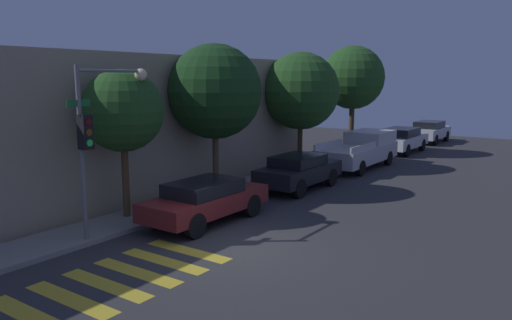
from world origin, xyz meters
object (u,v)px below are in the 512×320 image
pickup_truck (361,150)px  tree_near_corner (123,111)px  tree_midblock (215,92)px  tree_far_end (301,91)px  sedan_middle (299,171)px  sedan_tail_of_row (429,131)px  sedan_near_corner (206,200)px  tree_behind_truck (353,78)px  sedan_far_end (401,139)px  traffic_light_pole (99,122)px

pickup_truck → tree_near_corner: 13.45m
tree_midblock → tree_far_end: size_ratio=1.01×
sedan_middle → tree_midblock: tree_midblock is taller
sedan_tail_of_row → tree_far_end: size_ratio=0.79×
sedan_near_corner → tree_behind_truck: 16.10m
tree_midblock → tree_far_end: 6.42m
sedan_far_end → sedan_middle: bearing=-180.0°
sedan_far_end → tree_behind_truck: 4.83m
sedan_middle → sedan_tail_of_row: size_ratio=0.95×
sedan_far_end → tree_midblock: size_ratio=0.82×
sedan_middle → tree_near_corner: tree_near_corner is taller
sedan_tail_of_row → tree_behind_truck: tree_behind_truck is taller
pickup_truck → tree_far_end: 4.27m
sedan_far_end → sedan_tail_of_row: (5.74, -0.00, 0.00)m
pickup_truck → tree_behind_truck: bearing=30.6°
tree_far_end → tree_behind_truck: size_ratio=0.91×
tree_midblock → pickup_truck: bearing=-14.3°
traffic_light_pole → sedan_far_end: size_ratio=1.02×
traffic_light_pole → sedan_far_end: (20.66, -1.27, -2.48)m
sedan_near_corner → tree_midblock: (3.16, 2.20, 3.18)m
sedan_middle → tree_near_corner: 7.73m
tree_midblock → tree_behind_truck: bearing=0.0°
traffic_light_pole → tree_far_end: (12.40, 0.93, 0.52)m
traffic_light_pole → tree_midblock: bearing=8.9°
tree_midblock → traffic_light_pole: bearing=-171.1°
traffic_light_pole → sedan_middle: traffic_light_pole is taller
sedan_far_end → tree_far_end: bearing=165.1°
sedan_near_corner → sedan_middle: size_ratio=1.04×
sedan_near_corner → tree_behind_truck: tree_behind_truck is taller
sedan_middle → tree_far_end: (3.88, 2.20, 3.04)m
sedan_middle → sedan_tail_of_row: 17.88m
tree_far_end → tree_near_corner: bearing=180.0°
sedan_middle → sedan_far_end: (12.14, 0.00, 0.03)m
sedan_middle → sedan_tail_of_row: bearing=0.0°
pickup_truck → sedan_tail_of_row: (11.78, -0.00, -0.10)m
sedan_near_corner → pickup_truck: 11.80m
tree_near_corner → tree_far_end: bearing=0.0°
sedan_far_end → tree_midblock: (-14.68, 2.20, 3.12)m
sedan_near_corner → tree_far_end: bearing=12.9°
pickup_truck → tree_near_corner: tree_near_corner is taller
tree_near_corner → sedan_far_end: bearing=-6.6°
sedan_near_corner → sedan_tail_of_row: bearing=0.0°
sedan_tail_of_row → pickup_truck: bearing=180.0°
pickup_truck → tree_far_end: bearing=135.3°
pickup_truck → sedan_far_end: bearing=-0.0°
pickup_truck → sedan_tail_of_row: size_ratio=1.27×
sedan_middle → tree_midblock: (-2.53, 2.20, 3.15)m
sedan_tail_of_row → tree_behind_truck: 9.10m
traffic_light_pole → pickup_truck: size_ratio=0.84×
sedan_far_end → tree_near_corner: bearing=173.4°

